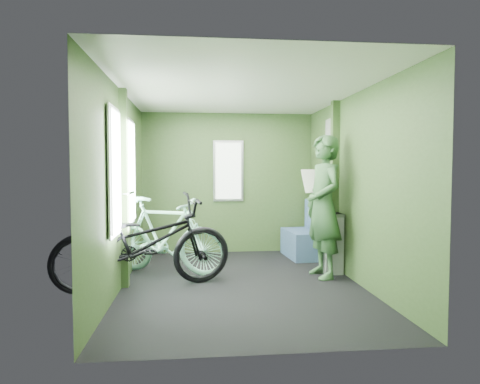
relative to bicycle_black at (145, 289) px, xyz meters
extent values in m
plane|color=black|center=(1.12, 0.14, 0.00)|extent=(4.00, 4.00, 0.00)
cube|color=silver|center=(1.12, 0.14, 2.30)|extent=(2.80, 4.00, 0.02)
cube|color=#354D24|center=(1.12, 2.14, 1.15)|extent=(2.80, 0.02, 2.30)
cube|color=#354D24|center=(1.12, -1.86, 1.15)|extent=(2.80, 0.02, 2.30)
cube|color=#354D24|center=(-0.28, 0.14, 1.15)|extent=(0.02, 4.00, 2.30)
cube|color=#354D24|center=(2.52, 0.14, 1.15)|extent=(0.02, 4.00, 2.30)
cube|color=#354D24|center=(-0.24, 0.14, 1.15)|extent=(0.08, 0.12, 2.30)
cube|color=silver|center=(-0.24, -0.41, 1.35)|extent=(0.02, 0.56, 1.34)
cube|color=silver|center=(-0.24, 0.69, 1.35)|extent=(0.02, 0.56, 1.34)
cube|color=white|center=(-0.23, -0.41, 1.88)|extent=(0.00, 0.12, 0.12)
cube|color=white|center=(-0.23, 0.69, 1.88)|extent=(0.00, 0.12, 0.12)
cylinder|color=silver|center=(-0.17, 0.14, 1.10)|extent=(0.03, 0.40, 0.03)
cube|color=#354D24|center=(2.47, 0.74, 1.15)|extent=(0.10, 0.10, 2.30)
cube|color=white|center=(2.50, 1.04, 1.85)|extent=(0.02, 0.40, 0.50)
cube|color=silver|center=(1.12, 2.09, 1.35)|extent=(0.50, 0.02, 1.00)
imported|color=black|center=(0.00, 0.00, 0.00)|extent=(2.20, 1.39, 1.15)
imported|color=#8AD5B9|center=(0.17, 0.66, 0.00)|extent=(1.84, 1.31, 1.10)
imported|color=#30552E|center=(2.20, 0.35, 0.90)|extent=(0.54, 0.73, 1.81)
cube|color=silver|center=(2.15, 0.65, 1.22)|extent=(0.31, 0.22, 0.31)
cube|color=gray|center=(2.38, 0.57, 0.40)|extent=(0.23, 0.33, 0.79)
cube|color=navy|center=(2.24, 1.59, 0.21)|extent=(0.53, 0.87, 0.42)
cube|color=navy|center=(2.45, 1.59, 0.65)|extent=(0.12, 0.84, 0.47)
camera|label=1|loc=(0.58, -4.92, 1.37)|focal=32.00mm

